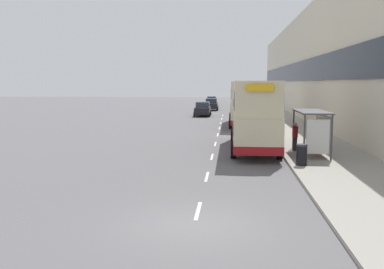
{
  "coord_description": "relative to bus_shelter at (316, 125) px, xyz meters",
  "views": [
    {
      "loc": [
        1.04,
        -12.31,
        4.22
      ],
      "look_at": [
        -1.68,
        17.57,
        0.55
      ],
      "focal_mm": 40.0,
      "sensor_mm": 36.0,
      "label": 1
    }
  ],
  "objects": [
    {
      "name": "ground_plane",
      "position": [
        -5.77,
        -12.0,
        -1.88
      ],
      "size": [
        220.0,
        220.0,
        0.0
      ],
      "primitive_type": "plane",
      "color": "#5B595B"
    },
    {
      "name": "pavement",
      "position": [
        0.73,
        26.5,
        -1.81
      ],
      "size": [
        5.0,
        93.0,
        0.14
      ],
      "color": "gray",
      "rests_on": "ground_plane"
    },
    {
      "name": "terrace_facade",
      "position": [
        4.72,
        26.5,
        4.26
      ],
      "size": [
        3.1,
        93.0,
        12.27
      ],
      "color": "beige",
      "rests_on": "ground_plane"
    },
    {
      "name": "lane_mark_0",
      "position": [
        -5.77,
        -10.66,
        -1.87
      ],
      "size": [
        0.12,
        2.0,
        0.01
      ],
      "color": "silver",
      "rests_on": "ground_plane"
    },
    {
      "name": "lane_mark_1",
      "position": [
        -5.77,
        -5.49,
        -1.87
      ],
      "size": [
        0.12,
        2.0,
        0.01
      ],
      "color": "silver",
      "rests_on": "ground_plane"
    },
    {
      "name": "lane_mark_2",
      "position": [
        -5.77,
        -0.33,
        -1.87
      ],
      "size": [
        0.12,
        2.0,
        0.01
      ],
      "color": "silver",
      "rests_on": "ground_plane"
    },
    {
      "name": "lane_mark_3",
      "position": [
        -5.77,
        4.84,
        -1.87
      ],
      "size": [
        0.12,
        2.0,
        0.01
      ],
      "color": "silver",
      "rests_on": "ground_plane"
    },
    {
      "name": "lane_mark_4",
      "position": [
        -5.77,
        10.0,
        -1.87
      ],
      "size": [
        0.12,
        2.0,
        0.01
      ],
      "color": "silver",
      "rests_on": "ground_plane"
    },
    {
      "name": "lane_mark_5",
      "position": [
        -5.77,
        15.17,
        -1.87
      ],
      "size": [
        0.12,
        2.0,
        0.01
      ],
      "color": "silver",
      "rests_on": "ground_plane"
    },
    {
      "name": "lane_mark_6",
      "position": [
        -5.77,
        20.33,
        -1.87
      ],
      "size": [
        0.12,
        2.0,
        0.01
      ],
      "color": "silver",
      "rests_on": "ground_plane"
    },
    {
      "name": "lane_mark_7",
      "position": [
        -5.77,
        25.5,
        -1.87
      ],
      "size": [
        0.12,
        2.0,
        0.01
      ],
      "color": "silver",
      "rests_on": "ground_plane"
    },
    {
      "name": "lane_mark_8",
      "position": [
        -5.77,
        30.66,
        -1.87
      ],
      "size": [
        0.12,
        2.0,
        0.01
      ],
      "color": "silver",
      "rests_on": "ground_plane"
    },
    {
      "name": "bus_shelter",
      "position": [
        0.0,
        0.0,
        0.0
      ],
      "size": [
        1.6,
        4.2,
        2.48
      ],
      "color": "#4C4C51",
      "rests_on": "ground_plane"
    },
    {
      "name": "double_decker_bus_near",
      "position": [
        -3.3,
        2.53,
        0.41
      ],
      "size": [
        2.85,
        10.31,
        4.3
      ],
      "color": "beige",
      "rests_on": "ground_plane"
    },
    {
      "name": "double_decker_bus_ahead",
      "position": [
        -3.48,
        17.94,
        0.41
      ],
      "size": [
        2.85,
        10.82,
        4.3
      ],
      "color": "beige",
      "rests_on": "ground_plane"
    },
    {
      "name": "car_0",
      "position": [
        -8.27,
        29.41,
        -1.0
      ],
      "size": [
        2.06,
        4.48,
        1.78
      ],
      "rotation": [
        0.0,
        0.0,
        3.14
      ],
      "color": "black",
      "rests_on": "ground_plane"
    },
    {
      "name": "car_1",
      "position": [
        -7.7,
        40.82,
        -0.99
      ],
      "size": [
        2.05,
        4.07,
        1.8
      ],
      "rotation": [
        0.0,
        0.0,
        3.14
      ],
      "color": "black",
      "rests_on": "ground_plane"
    },
    {
      "name": "car_2",
      "position": [
        -8.25,
        53.9,
        -1.04
      ],
      "size": [
        1.93,
        4.48,
        1.68
      ],
      "rotation": [
        0.0,
        0.0,
        3.14
      ],
      "color": "#4C5156",
      "rests_on": "ground_plane"
    },
    {
      "name": "pedestrian_at_shelter",
      "position": [
        -0.89,
        1.51,
        -0.87
      ],
      "size": [
        0.34,
        0.34,
        1.7
      ],
      "color": "#23232D",
      "rests_on": "ground_plane"
    },
    {
      "name": "pedestrian_1",
      "position": [
        0.66,
        3.68,
        -0.8
      ],
      "size": [
        0.36,
        0.36,
        1.82
      ],
      "color": "#23232D",
      "rests_on": "ground_plane"
    },
    {
      "name": "litter_bin",
      "position": [
        -1.22,
        -3.08,
        -1.21
      ],
      "size": [
        0.55,
        0.55,
        1.05
      ],
      "color": "black",
      "rests_on": "ground_plane"
    }
  ]
}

